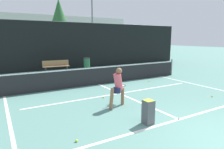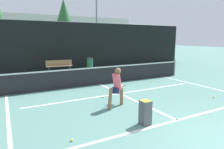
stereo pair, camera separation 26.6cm
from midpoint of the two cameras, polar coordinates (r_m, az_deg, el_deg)
court_baseline_near at (r=6.56m, az=19.24°, el=-12.24°), size 11.00×0.10×0.01m
court_service_line at (r=9.05m, az=3.06°, el=-5.42°), size 8.25×0.10×0.01m
court_center_mark at (r=8.52m, az=5.39°, el=-6.46°), size 0.10×5.50×0.01m
court_sideline_left at (r=7.18m, az=-26.65°, el=-10.79°), size 0.10×6.50×0.01m
court_sideline_right at (r=11.59m, az=24.25°, el=-2.83°), size 0.10×6.50×0.01m
net at (r=10.73m, az=-2.79°, el=-0.14°), size 11.09×0.09×1.07m
fence_back at (r=16.47m, az=-12.56°, el=8.02°), size 24.00×0.06×3.75m
player_practicing at (r=7.19m, az=2.44°, el=-3.16°), size 1.04×0.77×1.42m
tennis_ball_scattered_0 at (r=9.47m, az=27.75°, el=-5.72°), size 0.07×0.07×0.07m
tennis_ball_scattered_1 at (r=6.95m, az=12.30°, el=-10.32°), size 0.07×0.07×0.07m
tennis_ball_scattered_3 at (r=8.39m, az=-1.61°, el=-6.47°), size 0.07×0.07×0.07m
tennis_ball_scattered_6 at (r=5.14m, az=-9.92°, el=-17.98°), size 0.07×0.07×0.07m
tennis_ball_scattered_7 at (r=11.65m, az=11.71°, el=-1.90°), size 0.07×0.07×0.07m
ball_hopper at (r=5.93m, az=10.78°, el=-10.44°), size 0.28×0.28×0.71m
courtside_bench at (r=15.19m, az=-14.36°, el=2.51°), size 1.91×0.55×0.86m
trash_bin at (r=15.93m, az=-5.88°, el=3.10°), size 0.52×0.52×0.93m
parked_car at (r=19.14m, az=-17.38°, el=4.41°), size 1.80×4.70×1.52m
floodlight_mast at (r=24.31m, az=-4.13°, el=17.49°), size 1.10×0.24×8.69m
tree_mid at (r=25.77m, az=-13.26°, el=15.71°), size 2.66×2.66×7.10m
tree_east at (r=24.25m, az=-20.65°, el=10.60°), size 2.80×2.80×3.35m
building_far at (r=35.70m, az=-21.62°, el=10.65°), size 36.00×2.40×6.22m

